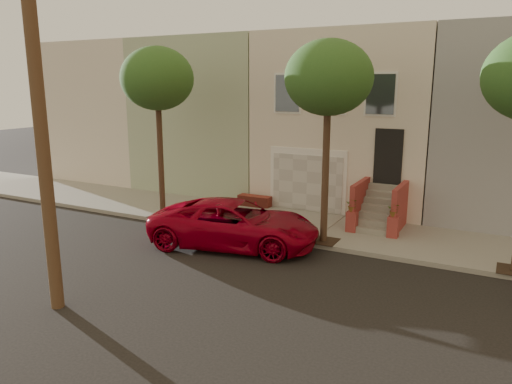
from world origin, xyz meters
The scene contains 6 objects.
ground centered at (0.00, 0.00, 0.00)m, with size 90.00×90.00×0.00m, color black.
sidewalk centered at (0.00, 5.35, 0.07)m, with size 40.00×3.70×0.15m, color gray.
house_row centered at (0.00, 11.19, 3.64)m, with size 33.10×11.70×7.00m.
tree_left centered at (-5.50, 3.90, 5.26)m, with size 2.70×2.57×6.30m.
tree_mid centered at (1.00, 3.90, 5.26)m, with size 2.70×2.57×6.30m.
pickup_truck centered at (-1.50, 2.51, 0.75)m, with size 2.48×5.37×1.49m, color #940016.
Camera 1 is at (6.02, -10.37, 5.13)m, focal length 34.07 mm.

